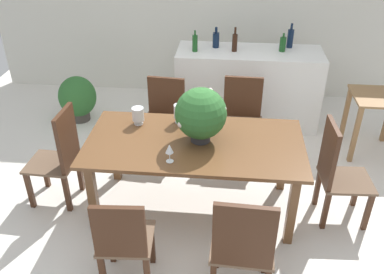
{
  "coord_description": "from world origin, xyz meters",
  "views": [
    {
      "loc": [
        0.28,
        -3.29,
        2.76
      ],
      "look_at": [
        -0.04,
        -0.0,
        0.73
      ],
      "focal_mm": 38.79,
      "sensor_mm": 36.0,
      "label": 1
    }
  ],
  "objects_px": {
    "wine_bottle_dark": "(283,44)",
    "wine_bottle_clear": "(195,43)",
    "kitchen_counter": "(247,87)",
    "side_table": "(376,110)",
    "chair_far_left": "(165,113)",
    "chair_head_end": "(60,154)",
    "chair_near_right": "(243,246)",
    "chair_foot_end": "(336,170)",
    "crystal_vase_center_near": "(179,112)",
    "chair_far_right": "(242,115)",
    "flower_centerpiece": "(201,114)",
    "wine_bottle_tall": "(235,42)",
    "potted_plant_floor": "(78,98)",
    "wine_bottle_green": "(216,40)",
    "wine_glass": "(169,149)",
    "wine_bottle_amber": "(290,38)",
    "chair_near_left": "(123,240)",
    "crystal_vase_left": "(138,115)",
    "dining_table": "(195,150)"
  },
  "relations": [
    {
      "from": "wine_bottle_dark",
      "to": "wine_bottle_clear",
      "type": "bearing_deg",
      "value": -174.34
    },
    {
      "from": "kitchen_counter",
      "to": "side_table",
      "type": "distance_m",
      "value": 1.57
    },
    {
      "from": "chair_far_left",
      "to": "kitchen_counter",
      "type": "height_order",
      "value": "kitchen_counter"
    },
    {
      "from": "chair_head_end",
      "to": "chair_far_left",
      "type": "xyz_separation_m",
      "value": [
        0.86,
        1.01,
        -0.04
      ]
    },
    {
      "from": "wine_bottle_clear",
      "to": "side_table",
      "type": "xyz_separation_m",
      "value": [
        2.13,
        -0.54,
        -0.53
      ]
    },
    {
      "from": "chair_head_end",
      "to": "chair_near_right",
      "type": "relative_size",
      "value": 1.03
    },
    {
      "from": "chair_foot_end",
      "to": "crystal_vase_center_near",
      "type": "relative_size",
      "value": 5.34
    },
    {
      "from": "chair_far_right",
      "to": "flower_centerpiece",
      "type": "xyz_separation_m",
      "value": [
        -0.4,
        -0.99,
        0.52
      ]
    },
    {
      "from": "wine_bottle_tall",
      "to": "potted_plant_floor",
      "type": "xyz_separation_m",
      "value": [
        -2.04,
        -0.18,
        -0.77
      ]
    },
    {
      "from": "chair_far_right",
      "to": "wine_bottle_green",
      "type": "distance_m",
      "value": 1.13
    },
    {
      "from": "wine_glass",
      "to": "flower_centerpiece",
      "type": "bearing_deg",
      "value": 57.4
    },
    {
      "from": "flower_centerpiece",
      "to": "wine_bottle_amber",
      "type": "bearing_deg",
      "value": 63.99
    },
    {
      "from": "chair_head_end",
      "to": "chair_near_right",
      "type": "height_order",
      "value": "chair_head_end"
    },
    {
      "from": "wine_bottle_tall",
      "to": "potted_plant_floor",
      "type": "height_order",
      "value": "wine_bottle_tall"
    },
    {
      "from": "chair_near_left",
      "to": "wine_glass",
      "type": "height_order",
      "value": "wine_glass"
    },
    {
      "from": "wine_bottle_clear",
      "to": "chair_foot_end",
      "type": "bearing_deg",
      "value": -50.48
    },
    {
      "from": "chair_near_right",
      "to": "wine_bottle_tall",
      "type": "height_order",
      "value": "wine_bottle_tall"
    },
    {
      "from": "chair_far_right",
      "to": "flower_centerpiece",
      "type": "distance_m",
      "value": 1.19
    },
    {
      "from": "chair_foot_end",
      "to": "wine_glass",
      "type": "bearing_deg",
      "value": 99.43
    },
    {
      "from": "wine_bottle_amber",
      "to": "wine_glass",
      "type": "bearing_deg",
      "value": -117.07
    },
    {
      "from": "wine_bottle_amber",
      "to": "side_table",
      "type": "height_order",
      "value": "wine_bottle_amber"
    },
    {
      "from": "wine_bottle_dark",
      "to": "chair_far_left",
      "type": "bearing_deg",
      "value": -147.62
    },
    {
      "from": "crystal_vase_left",
      "to": "wine_bottle_green",
      "type": "relative_size",
      "value": 0.67
    },
    {
      "from": "wine_bottle_clear",
      "to": "dining_table",
      "type": "bearing_deg",
      "value": -84.82
    },
    {
      "from": "crystal_vase_center_near",
      "to": "side_table",
      "type": "xyz_separation_m",
      "value": [
        2.15,
        0.88,
        -0.33
      ]
    },
    {
      "from": "wine_glass",
      "to": "wine_bottle_amber",
      "type": "relative_size",
      "value": 0.55
    },
    {
      "from": "chair_far_right",
      "to": "wine_bottle_tall",
      "type": "relative_size",
      "value": 3.1
    },
    {
      "from": "crystal_vase_left",
      "to": "wine_bottle_amber",
      "type": "xyz_separation_m",
      "value": [
        1.59,
        1.74,
        0.23
      ]
    },
    {
      "from": "side_table",
      "to": "wine_bottle_dark",
      "type": "bearing_deg",
      "value": 148.78
    },
    {
      "from": "chair_near_right",
      "to": "crystal_vase_center_near",
      "type": "xyz_separation_m",
      "value": [
        -0.62,
        1.35,
        0.34
      ]
    },
    {
      "from": "chair_near_left",
      "to": "wine_bottle_amber",
      "type": "height_order",
      "value": "wine_bottle_amber"
    },
    {
      "from": "kitchen_counter",
      "to": "flower_centerpiece",
      "type": "bearing_deg",
      "value": -104.69
    },
    {
      "from": "wine_bottle_clear",
      "to": "wine_bottle_tall",
      "type": "bearing_deg",
      "value": 6.04
    },
    {
      "from": "kitchen_counter",
      "to": "wine_bottle_dark",
      "type": "height_order",
      "value": "wine_bottle_dark"
    },
    {
      "from": "wine_bottle_green",
      "to": "chair_far_right",
      "type": "bearing_deg",
      "value": -68.6
    },
    {
      "from": "crystal_vase_left",
      "to": "side_table",
      "type": "height_order",
      "value": "crystal_vase_left"
    },
    {
      "from": "potted_plant_floor",
      "to": "kitchen_counter",
      "type": "bearing_deg",
      "value": 5.14
    },
    {
      "from": "chair_near_right",
      "to": "wine_bottle_dark",
      "type": "relative_size",
      "value": 4.36
    },
    {
      "from": "chair_foot_end",
      "to": "wine_bottle_tall",
      "type": "bearing_deg",
      "value": 25.03
    },
    {
      "from": "chair_far_right",
      "to": "chair_foot_end",
      "type": "relative_size",
      "value": 0.92
    },
    {
      "from": "chair_foot_end",
      "to": "wine_bottle_tall",
      "type": "relative_size",
      "value": 3.37
    },
    {
      "from": "crystal_vase_center_near",
      "to": "wine_bottle_clear",
      "type": "relative_size",
      "value": 0.72
    },
    {
      "from": "wine_bottle_amber",
      "to": "dining_table",
      "type": "bearing_deg",
      "value": -116.85
    },
    {
      "from": "chair_near_right",
      "to": "wine_bottle_green",
      "type": "distance_m",
      "value": 3.01
    },
    {
      "from": "dining_table",
      "to": "side_table",
      "type": "relative_size",
      "value": 2.71
    },
    {
      "from": "wine_bottle_clear",
      "to": "wine_bottle_dark",
      "type": "distance_m",
      "value": 1.08
    },
    {
      "from": "wine_bottle_tall",
      "to": "wine_bottle_amber",
      "type": "xyz_separation_m",
      "value": [
        0.69,
        0.21,
        0.0
      ]
    },
    {
      "from": "kitchen_counter",
      "to": "wine_bottle_green",
      "type": "bearing_deg",
      "value": 167.22
    },
    {
      "from": "chair_foot_end",
      "to": "potted_plant_floor",
      "type": "relative_size",
      "value": 1.63
    },
    {
      "from": "crystal_vase_left",
      "to": "potted_plant_floor",
      "type": "bearing_deg",
      "value": 129.99
    }
  ]
}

